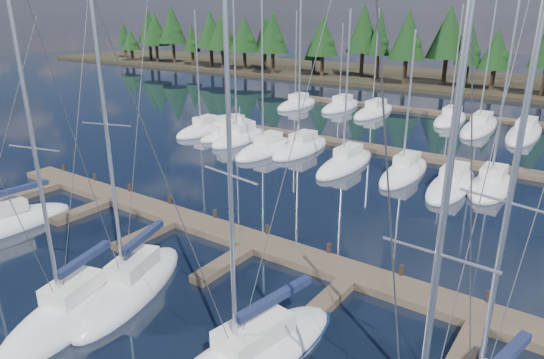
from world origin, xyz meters
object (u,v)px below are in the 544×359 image
Objects in this scene: main_dock at (250,247)px; front_sailboat_2 at (70,312)px; front_sailboat_3 at (131,287)px; motor_yacht_left at (233,133)px.

front_sailboat_2 is (-2.60, -9.40, 0.10)m from main_dock.
front_sailboat_3 reaches higher than motor_yacht_left.
front_sailboat_3 is 29.34m from motor_yacht_left.
front_sailboat_3 reaches higher than main_dock.
front_sailboat_2 is at bearing -105.46° from main_dock.
main_dock is 25.20m from motor_yacht_left.
front_sailboat_2 is 2.90m from front_sailboat_3.
motor_yacht_left is at bearing 119.82° from front_sailboat_3.
motor_yacht_left is (-14.59, 25.45, 0.13)m from front_sailboat_3.
main_dock is at bearing -48.61° from motor_yacht_left.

